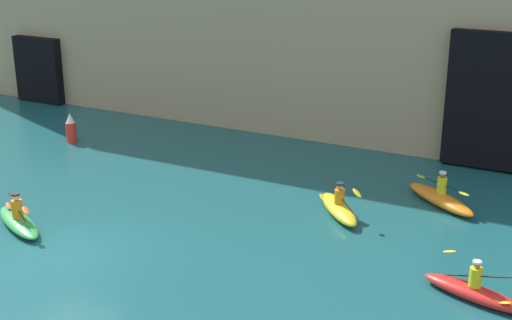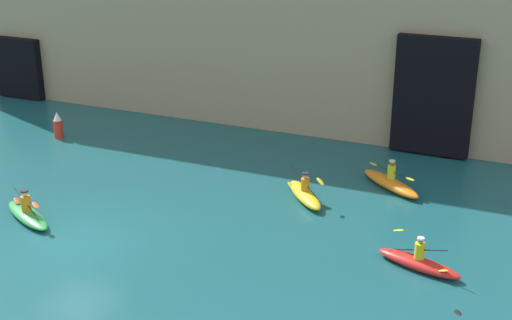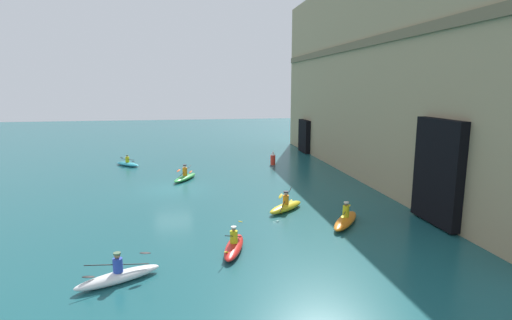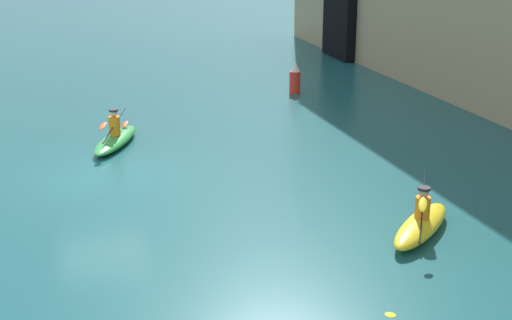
# 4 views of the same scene
# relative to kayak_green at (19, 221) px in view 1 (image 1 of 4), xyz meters

# --- Properties ---
(ground_plane) EXTENTS (120.00, 120.00, 0.00)m
(ground_plane) POSITION_rel_kayak_green_xyz_m (2.71, -0.86, -0.23)
(ground_plane) COLOR #195156
(kayak_green) EXTENTS (3.10, 2.13, 1.18)m
(kayak_green) POSITION_rel_kayak_green_xyz_m (0.00, 0.00, 0.00)
(kayak_green) COLOR green
(kayak_green) RESTS_ON ground
(kayak_yellow) EXTENTS (2.39, 2.63, 1.22)m
(kayak_yellow) POSITION_rel_kayak_green_xyz_m (8.83, 5.70, 0.03)
(kayak_yellow) COLOR yellow
(kayak_yellow) RESTS_ON ground
(kayak_orange) EXTENTS (3.06, 2.58, 1.23)m
(kayak_orange) POSITION_rel_kayak_green_xyz_m (11.64, 8.16, 0.03)
(kayak_orange) COLOR orange
(kayak_orange) RESTS_ON ground
(kayak_red) EXTENTS (2.97, 1.47, 1.14)m
(kayak_red) POSITION_rel_kayak_green_xyz_m (13.99, 2.10, 0.01)
(kayak_red) COLOR red
(kayak_red) RESTS_ON ground
(marker_buoy) EXTENTS (0.44, 0.44, 1.32)m
(marker_buoy) POSITION_rel_kayak_green_xyz_m (-4.70, 7.88, 0.38)
(marker_buoy) COLOR red
(marker_buoy) RESTS_ON ground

